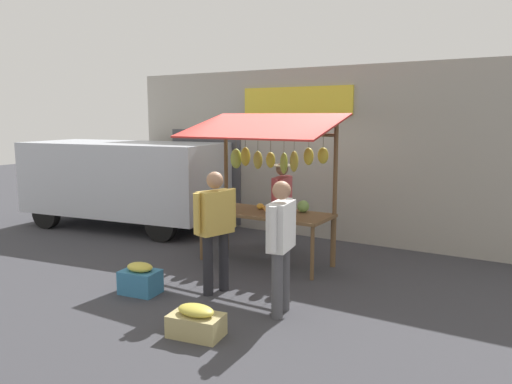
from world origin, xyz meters
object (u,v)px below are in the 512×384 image
Objects in this scene: vendor_with_sunhat at (282,200)px; parked_van at (118,177)px; shopper_with_ponytail at (215,223)px; produce_crate_side at (140,279)px; shopper_with_shopping_bag at (281,238)px; market_stall at (268,171)px; produce_crate_near at (196,322)px.

parked_van is at bearing -98.00° from vendor_with_sunhat.
produce_crate_side is (0.88, 0.57, -0.79)m from shopper_with_ponytail.
shopper_with_shopping_bag is at bearing 146.91° from parked_van.
produce_crate_near is (-0.74, 2.88, -1.39)m from market_stall.
parked_van reaches higher than vendor_with_sunhat.
shopper_with_ponytail is 2.62× the size of produce_crate_near.
produce_crate_side reaches higher than produce_crate_near.
shopper_with_shopping_bag is at bearing 20.49° from vendor_with_sunhat.
produce_crate_near is at bearing -138.01° from shopper_with_ponytail.
market_stall is 0.91m from vendor_with_sunhat.
parked_van reaches higher than shopper_with_ponytail.
vendor_with_sunhat is 2.50× the size of produce_crate_near.
shopper_with_ponytail is 1.02× the size of shopper_with_shopping_bag.
vendor_with_sunhat is at bearing 171.42° from parked_van.
produce_crate_near is at bearing 135.96° from parked_van.
vendor_with_sunhat is 0.95× the size of shopper_with_ponytail.
vendor_with_sunhat is at bearing 20.62° from shopper_with_ponytail.
market_stall is 4.40× the size of produce_crate_side.
shopper_with_ponytail is at bearing -63.50° from produce_crate_near.
vendor_with_sunhat is at bearing 18.45° from shopper_with_shopping_bag.
market_stall reaches higher than produce_crate_near.
shopper_with_ponytail is 1.63m from produce_crate_near.
shopper_with_ponytail reaches higher than shopper_with_shopping_bag.
shopper_with_ponytail is at bearing -2.37° from vendor_with_sunhat.
shopper_with_shopping_bag is 2.58× the size of produce_crate_near.
market_stall is 1.49× the size of shopper_with_shopping_bag.
market_stall is 4.32m from parked_van.
shopper_with_shopping_bag is 2.19m from produce_crate_side.
market_stall reaches higher than vendor_with_sunhat.
vendor_with_sunhat reaches higher than produce_crate_near.
produce_crate_side is (1.51, -0.68, 0.04)m from produce_crate_near.
produce_crate_side is at bearing 91.02° from shopper_with_shopping_bag.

